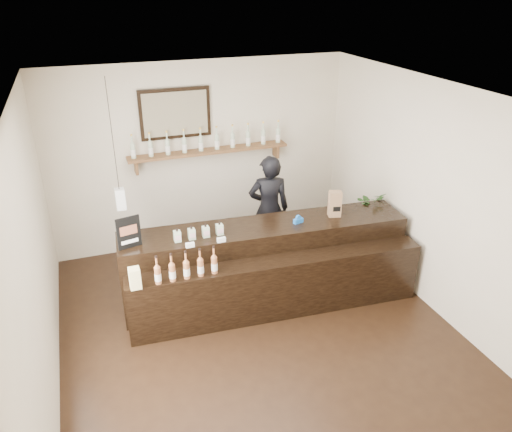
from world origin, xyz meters
name	(u,v)px	position (x,y,z in m)	size (l,w,h in m)	color
ground	(258,329)	(0.00, 0.00, 0.00)	(5.00, 5.00, 0.00)	black
room_shell	(258,200)	(0.00, 0.00, 1.70)	(5.00, 5.00, 5.00)	beige
back_wall_decor	(191,136)	(-0.16, 2.37, 1.76)	(2.66, 0.96, 1.69)	brown
counter	(268,267)	(0.35, 0.57, 0.48)	(3.68, 1.23, 1.19)	black
promo_sign	(129,232)	(-1.31, 0.69, 1.21)	(0.27, 0.08, 0.39)	black
paper_bag	(335,204)	(1.30, 0.64, 1.19)	(0.18, 0.15, 0.34)	#8E6644
tape_dispenser	(298,220)	(0.77, 0.61, 1.06)	(0.14, 0.08, 0.11)	blue
side_cabinet	(365,242)	(2.00, 0.91, 0.36)	(0.48, 0.57, 0.71)	brown
potted_plant	(369,206)	(2.00, 0.91, 0.93)	(0.39, 0.34, 0.44)	#336327
shopkeeper	(269,202)	(0.74, 1.55, 0.91)	(0.67, 0.44, 1.83)	black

